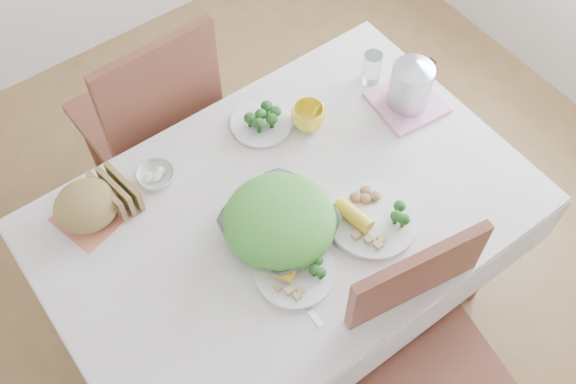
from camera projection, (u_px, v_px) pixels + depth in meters
floor at (287, 308)px, 2.74m from camera, size 3.60×3.60×0.00m
dining_table at (287, 266)px, 2.42m from camera, size 1.40×0.90×0.75m
tablecloth at (287, 211)px, 2.11m from camera, size 1.50×1.00×0.01m
chair_far at (147, 123)px, 2.67m from camera, size 0.48×0.48×1.05m
salad_bowl at (279, 225)px, 2.02m from camera, size 0.37×0.37×0.08m
dinner_plate_left at (295, 272)px, 1.97m from camera, size 0.26×0.26×0.02m
dinner_plate_right at (372, 220)px, 2.07m from camera, size 0.33×0.33×0.02m
broccoli_plate at (261, 124)px, 2.28m from camera, size 0.26×0.26×0.02m
napkin at (91, 216)px, 2.09m from camera, size 0.23×0.23×0.00m
bread_loaf at (87, 207)px, 2.04m from camera, size 0.21×0.20×0.12m
fruit_bowl at (156, 176)px, 2.15m from camera, size 0.14×0.14×0.04m
yellow_mug at (308, 117)px, 2.25m from camera, size 0.14×0.14×0.09m
glass_tumbler at (372, 67)px, 2.34m from camera, size 0.07×0.07×0.12m
pink_tray at (407, 103)px, 2.33m from camera, size 0.24×0.24×0.02m
electric_kettle at (412, 81)px, 2.24m from camera, size 0.14×0.14×0.20m
fork_left at (304, 303)px, 1.93m from camera, size 0.02×0.17×0.00m
fork_right at (387, 219)px, 2.08m from camera, size 0.04×0.21×0.00m
knife at (303, 287)px, 1.95m from camera, size 0.19×0.08×0.00m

